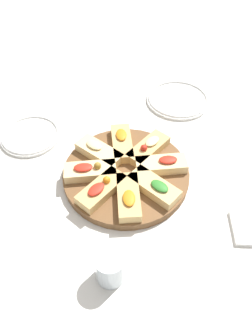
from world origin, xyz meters
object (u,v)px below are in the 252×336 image
object	(u,v)px
serving_board	(126,174)
plate_left	(31,135)
water_glass	(110,268)
plate_right	(178,99)

from	to	relation	value
serving_board	plate_left	size ratio (longest dim) A/B	1.89
plate_left	water_glass	bearing A→B (deg)	-66.44
serving_board	plate_right	distance (m)	0.41
serving_board	plate_left	distance (m)	0.35
serving_board	water_glass	distance (m)	0.30
serving_board	plate_left	xyz separation A→B (m)	(-0.29, 0.21, -0.00)
serving_board	water_glass	bearing A→B (deg)	-103.62
serving_board	plate_right	bearing A→B (deg)	55.43
serving_board	plate_right	world-z (taller)	serving_board
plate_right	plate_left	bearing A→B (deg)	-165.90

